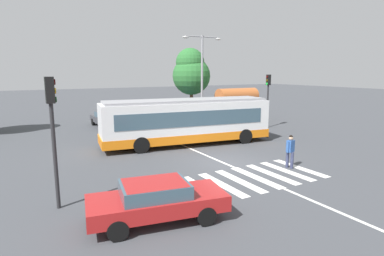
{
  "coord_description": "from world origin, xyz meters",
  "views": [
    {
      "loc": [
        -9.8,
        -13.41,
        4.9
      ],
      "look_at": [
        0.11,
        4.02,
        1.3
      ],
      "focal_mm": 29.71,
      "sensor_mm": 36.0,
      "label": 1
    }
  ],
  "objects_px": {
    "background_tree_right": "(191,72)",
    "parked_car_blue": "(184,112)",
    "city_transit_bus": "(187,121)",
    "parked_car_black": "(134,116)",
    "parked_car_red": "(159,113)",
    "pedestrian_crossing_street": "(290,149)",
    "twin_arm_street_lamp": "(202,70)",
    "parked_car_charcoal": "(106,118)",
    "bus_stop_shelter": "(237,97)",
    "traffic_light_far_corner": "(268,92)",
    "foreground_sedan": "(157,199)",
    "traffic_light_near_corner": "(52,122)"
  },
  "relations": [
    {
      "from": "background_tree_right",
      "to": "parked_car_blue",
      "type": "bearing_deg",
      "value": -134.49
    },
    {
      "from": "city_transit_bus",
      "to": "parked_car_black",
      "type": "xyz_separation_m",
      "value": [
        -0.18,
        9.99,
        -0.82
      ]
    },
    {
      "from": "parked_car_red",
      "to": "background_tree_right",
      "type": "xyz_separation_m",
      "value": [
        4.73,
        1.92,
        4.03
      ]
    },
    {
      "from": "pedestrian_crossing_street",
      "to": "parked_car_red",
      "type": "bearing_deg",
      "value": 88.42
    },
    {
      "from": "twin_arm_street_lamp",
      "to": "parked_car_blue",
      "type": "bearing_deg",
      "value": 90.41
    },
    {
      "from": "city_transit_bus",
      "to": "parked_car_charcoal",
      "type": "xyz_separation_m",
      "value": [
        -2.92,
        9.6,
        -0.82
      ]
    },
    {
      "from": "parked_car_black",
      "to": "bus_stop_shelter",
      "type": "xyz_separation_m",
      "value": [
        9.43,
        -3.37,
        1.65
      ]
    },
    {
      "from": "city_transit_bus",
      "to": "traffic_light_far_corner",
      "type": "relative_size",
      "value": 2.54
    },
    {
      "from": "parked_car_red",
      "to": "parked_car_charcoal",
      "type": "bearing_deg",
      "value": -172.15
    },
    {
      "from": "background_tree_right",
      "to": "twin_arm_street_lamp",
      "type": "bearing_deg",
      "value": -109.51
    },
    {
      "from": "pedestrian_crossing_street",
      "to": "parked_car_black",
      "type": "bearing_deg",
      "value": 97.29
    },
    {
      "from": "pedestrian_crossing_street",
      "to": "parked_car_charcoal",
      "type": "relative_size",
      "value": 0.38
    },
    {
      "from": "parked_car_black",
      "to": "twin_arm_street_lamp",
      "type": "bearing_deg",
      "value": -30.8
    },
    {
      "from": "city_transit_bus",
      "to": "pedestrian_crossing_street",
      "type": "distance_m",
      "value": 7.56
    },
    {
      "from": "city_transit_bus",
      "to": "parked_car_charcoal",
      "type": "height_order",
      "value": "city_transit_bus"
    },
    {
      "from": "parked_car_red",
      "to": "twin_arm_street_lamp",
      "type": "xyz_separation_m",
      "value": [
        2.77,
        -3.61,
        4.25
      ]
    },
    {
      "from": "pedestrian_crossing_street",
      "to": "parked_car_blue",
      "type": "bearing_deg",
      "value": 79.55
    },
    {
      "from": "parked_car_blue",
      "to": "parked_car_charcoal",
      "type": "bearing_deg",
      "value": -175.46
    },
    {
      "from": "foreground_sedan",
      "to": "parked_car_red",
      "type": "height_order",
      "value": "same"
    },
    {
      "from": "parked_car_red",
      "to": "twin_arm_street_lamp",
      "type": "distance_m",
      "value": 6.23
    },
    {
      "from": "foreground_sedan",
      "to": "parked_car_red",
      "type": "bearing_deg",
      "value": 66.03
    },
    {
      "from": "pedestrian_crossing_street",
      "to": "traffic_light_far_corner",
      "type": "xyz_separation_m",
      "value": [
        7.16,
        9.47,
        2.13
      ]
    },
    {
      "from": "city_transit_bus",
      "to": "parked_car_black",
      "type": "distance_m",
      "value": 10.03
    },
    {
      "from": "city_transit_bus",
      "to": "background_tree_right",
      "type": "relative_size",
      "value": 1.59
    },
    {
      "from": "parked_car_blue",
      "to": "traffic_light_near_corner",
      "type": "bearing_deg",
      "value": -130.05
    },
    {
      "from": "foreground_sedan",
      "to": "parked_car_black",
      "type": "bearing_deg",
      "value": 72.59
    },
    {
      "from": "twin_arm_street_lamp",
      "to": "bus_stop_shelter",
      "type": "bearing_deg",
      "value": -1.66
    },
    {
      "from": "pedestrian_crossing_street",
      "to": "traffic_light_far_corner",
      "type": "relative_size",
      "value": 0.37
    },
    {
      "from": "foreground_sedan",
      "to": "parked_car_blue",
      "type": "height_order",
      "value": "same"
    },
    {
      "from": "foreground_sedan",
      "to": "traffic_light_far_corner",
      "type": "bearing_deg",
      "value": 36.81
    },
    {
      "from": "parked_car_blue",
      "to": "bus_stop_shelter",
      "type": "distance_m",
      "value": 5.64
    },
    {
      "from": "bus_stop_shelter",
      "to": "background_tree_right",
      "type": "bearing_deg",
      "value": 109.55
    },
    {
      "from": "parked_car_black",
      "to": "twin_arm_street_lamp",
      "type": "relative_size",
      "value": 0.56
    },
    {
      "from": "parked_car_charcoal",
      "to": "parked_car_black",
      "type": "height_order",
      "value": "same"
    },
    {
      "from": "parked_car_red",
      "to": "background_tree_right",
      "type": "distance_m",
      "value": 6.5
    },
    {
      "from": "foreground_sedan",
      "to": "city_transit_bus",
      "type": "bearing_deg",
      "value": 56.24
    },
    {
      "from": "pedestrian_crossing_street",
      "to": "bus_stop_shelter",
      "type": "height_order",
      "value": "bus_stop_shelter"
    },
    {
      "from": "pedestrian_crossing_street",
      "to": "parked_car_black",
      "type": "xyz_separation_m",
      "value": [
        -2.21,
        17.25,
        -0.2
      ]
    },
    {
      "from": "bus_stop_shelter",
      "to": "foreground_sedan",
      "type": "bearing_deg",
      "value": -134.16
    },
    {
      "from": "twin_arm_street_lamp",
      "to": "background_tree_right",
      "type": "relative_size",
      "value": 1.1
    },
    {
      "from": "parked_car_black",
      "to": "parked_car_red",
      "type": "height_order",
      "value": "same"
    },
    {
      "from": "parked_car_red",
      "to": "foreground_sedan",
      "type": "bearing_deg",
      "value": -113.97
    },
    {
      "from": "foreground_sedan",
      "to": "traffic_light_near_corner",
      "type": "distance_m",
      "value": 4.51
    },
    {
      "from": "parked_car_black",
      "to": "background_tree_right",
      "type": "distance_m",
      "value": 8.75
    },
    {
      "from": "pedestrian_crossing_street",
      "to": "twin_arm_street_lamp",
      "type": "distance_m",
      "value": 14.93
    },
    {
      "from": "pedestrian_crossing_street",
      "to": "twin_arm_street_lamp",
      "type": "bearing_deg",
      "value": 76.91
    },
    {
      "from": "traffic_light_near_corner",
      "to": "bus_stop_shelter",
      "type": "bearing_deg",
      "value": 36.08
    },
    {
      "from": "twin_arm_street_lamp",
      "to": "parked_car_charcoal",
      "type": "bearing_deg",
      "value": 160.75
    },
    {
      "from": "traffic_light_far_corner",
      "to": "background_tree_right",
      "type": "distance_m",
      "value": 10.38
    },
    {
      "from": "pedestrian_crossing_street",
      "to": "parked_car_black",
      "type": "distance_m",
      "value": 17.39
    }
  ]
}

